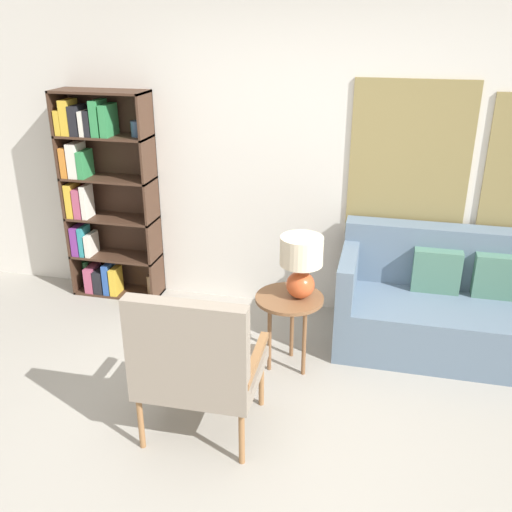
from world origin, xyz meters
TOP-DOWN VIEW (x-y plane):
  - ground_plane at (0.00, 0.00)m, footprint 14.00×14.00m
  - wall_back at (0.06, 2.03)m, footprint 6.40×0.08m
  - bookshelf at (-1.69, 1.85)m, footprint 0.80×0.30m
  - armchair at (-0.24, 0.12)m, footprint 0.72×0.64m
  - couch at (1.40, 1.60)m, footprint 1.89×0.83m
  - side_table at (0.15, 1.02)m, footprint 0.48×0.48m
  - table_lamp at (0.22, 1.03)m, footprint 0.30×0.30m

SIDE VIEW (x-z plane):
  - ground_plane at x=0.00m, z-range 0.00..0.00m
  - couch at x=1.40m, z-range -0.11..0.78m
  - side_table at x=0.15m, z-range 0.22..0.79m
  - armchair at x=-0.24m, z-range 0.05..1.07m
  - table_lamp at x=0.22m, z-range 0.62..1.08m
  - bookshelf at x=-1.69m, z-range 0.02..1.86m
  - wall_back at x=0.06m, z-range 0.00..2.70m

